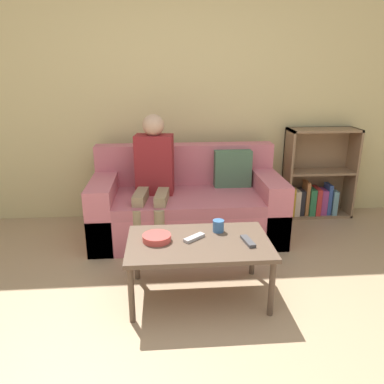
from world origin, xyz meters
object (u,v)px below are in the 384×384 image
Objects in this scene: tv_remote_1 at (194,238)px; coffee_table at (199,247)px; cup_near at (218,226)px; bookshelf at (314,183)px; snack_bowl at (157,238)px; person_adult at (153,171)px; couch at (188,206)px; tv_remote_0 at (248,241)px.

coffee_table is at bearing -1.06° from tv_remote_1.
coffee_table is 11.30× the size of cup_near.
snack_bowl is at bearing -139.65° from bookshelf.
bookshelf is 0.82× the size of person_adult.
person_adult is (-0.32, 0.98, 0.28)m from coffee_table.
tv_remote_1 is (-0.02, -1.02, 0.15)m from couch.
tv_remote_0 is (-1.08, -1.52, 0.08)m from bookshelf.
tv_remote_0 is at bearing -7.13° from snack_bowl.
bookshelf reaches higher than coffee_table.
cup_near is (0.16, 0.15, 0.09)m from coffee_table.
bookshelf reaches higher than tv_remote_0.
couch reaches higher than tv_remote_0.
cup_near is at bearing 81.33° from tv_remote_1.
snack_bowl is at bearing 163.08° from tv_remote_0.
bookshelf reaches higher than couch.
couch is 20.33× the size of cup_near.
couch is at bearing 97.08° from tv_remote_0.
cup_near is at bearing 121.41° from tv_remote_0.
person_adult is at bearing 92.00° from snack_bowl.
tv_remote_1 reaches higher than coffee_table.
snack_bowl is (-0.28, -1.03, 0.16)m from couch.
bookshelf is at bearing 23.37° from person_adult.
bookshelf is at bearing 46.46° from cup_near.
bookshelf is 1.87m from tv_remote_0.
snack_bowl is at bearing -129.33° from tv_remote_1.
person_adult is (-0.31, -0.08, 0.38)m from couch.
coffee_table is at bearing -64.47° from person_adult.
tv_remote_0 is (0.33, -1.10, 0.15)m from couch.
tv_remote_1 is at bearing 157.17° from tv_remote_0.
bookshelf reaches higher than cup_near.
snack_bowl reaches higher than tv_remote_1.
coffee_table is 1.06m from person_adult.
snack_bowl is (-0.62, 0.08, 0.01)m from tv_remote_0.
bookshelf is 2.23m from snack_bowl.
person_adult is 0.97m from cup_near.
tv_remote_0 is (0.33, -0.05, 0.05)m from coffee_table.
cup_near reaches higher than coffee_table.
couch is 9.00× the size of snack_bowl.
snack_bowl is at bearing 174.44° from coffee_table.
coffee_table is 0.84× the size of person_adult.
couch is 1.51× the size of person_adult.
tv_remote_0 is at bearing -125.44° from bookshelf.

